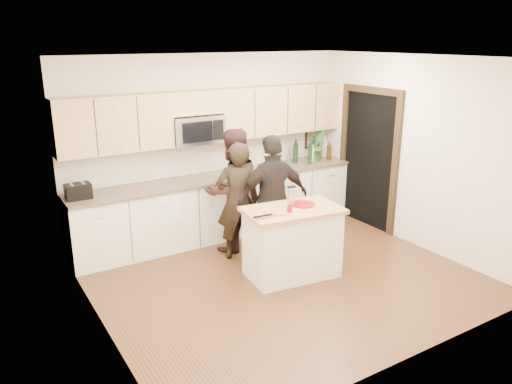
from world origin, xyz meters
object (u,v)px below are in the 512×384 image
woman_left (238,201)px  woman_right (273,199)px  woman_center (233,191)px  island (292,242)px  toaster (78,191)px

woman_left → woman_right: size_ratio=0.94×
woman_right → woman_center: bearing=-54.5°
island → woman_center: size_ratio=0.73×
toaster → woman_center: (1.95, -0.54, -0.17)m
woman_left → woman_right: (0.38, -0.28, 0.05)m
toaster → woman_center: size_ratio=0.18×
woman_center → woman_left: bearing=70.0°
island → woman_left: size_ratio=0.79×
island → toaster: toaster is taller
toaster → woman_right: woman_right is taller
woman_center → woman_right: bearing=112.8°
toaster → island: bearing=-37.4°
toaster → woman_left: (1.87, -0.83, -0.23)m
woman_left → woman_center: (0.08, 0.29, 0.06)m
woman_left → woman_center: size_ratio=0.93×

